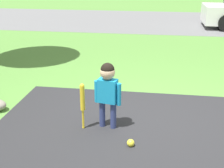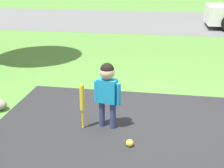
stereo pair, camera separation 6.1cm
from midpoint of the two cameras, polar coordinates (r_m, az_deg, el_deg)
The scene contains 5 objects.
ground_plane at distance 4.90m, azimuth 6.35°, elevation -6.02°, with size 60.00×60.00×0.00m, color #518438.
street_strip at distance 13.88m, azimuth 8.28°, elevation 11.37°, with size 40.00×6.00×0.01m.
child at distance 4.33m, azimuth -1.21°, elevation -0.47°, with size 0.39×0.21×0.97m.
baseball_bat at distance 4.38m, azimuth -5.82°, elevation -2.90°, with size 0.07×0.07×0.69m.
sports_ball at distance 4.12m, azimuth 3.00°, elevation -10.70°, with size 0.10×0.10×0.10m.
Camera 1 is at (0.10, -4.39, 2.19)m, focal length 50.00 mm.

